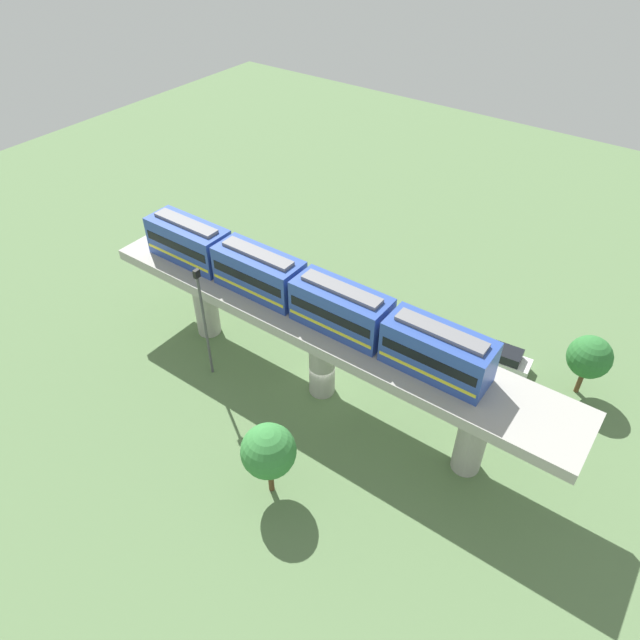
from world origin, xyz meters
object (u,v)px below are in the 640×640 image
(train, at_px, (298,290))
(parked_car_orange, at_px, (256,281))
(parked_car_white, at_px, (503,360))
(signal_post, at_px, (204,319))
(tree_near_viaduct, at_px, (590,357))
(tree_mid_lot, at_px, (268,451))

(train, xyz_separation_m, parked_car_orange, (-6.89, -10.45, -7.77))
(parked_car_white, distance_m, signal_post, 23.06)
(parked_car_white, bearing_deg, parked_car_orange, -86.83)
(train, xyz_separation_m, tree_near_viaduct, (-11.11, 17.48, -5.03))
(tree_near_viaduct, bearing_deg, train, -57.56)
(train, bearing_deg, parked_car_white, 130.82)
(parked_car_orange, relative_size, tree_near_viaduct, 0.88)
(parked_car_white, distance_m, tree_mid_lot, 20.82)
(parked_car_orange, height_order, tree_near_viaduct, tree_near_viaduct)
(tree_mid_lot, xyz_separation_m, signal_post, (-5.47, -10.48, 1.47))
(tree_mid_lot, bearing_deg, tree_near_viaduct, 146.89)
(tree_near_viaduct, bearing_deg, parked_car_white, -81.80)
(signal_post, bearing_deg, parked_car_orange, -156.74)
(train, xyz_separation_m, tree_mid_lot, (8.87, 4.45, -4.67))
(parked_car_orange, distance_m, tree_mid_lot, 21.91)
(tree_mid_lot, bearing_deg, signal_post, -117.55)
(parked_car_white, relative_size, signal_post, 0.45)
(train, xyz_separation_m, parked_car_white, (-10.31, 11.94, -7.77))
(train, relative_size, parked_car_orange, 6.12)
(parked_car_orange, distance_m, parked_car_white, 22.65)
(train, height_order, tree_mid_lot, train)
(parked_car_orange, distance_m, signal_post, 12.10)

